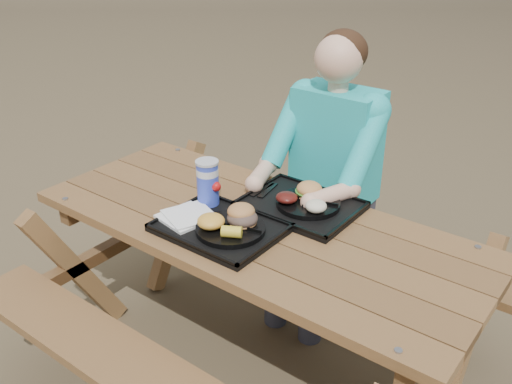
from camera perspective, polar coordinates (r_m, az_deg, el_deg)
The scene contains 18 objects.
ground at distance 2.67m, azimuth 0.00°, elevation -17.07°, with size 60.00×60.00×0.00m, color #999999.
picnic_table at distance 2.43m, azimuth 0.00°, elevation -10.69°, with size 1.80×1.49×0.75m, color #999999, non-canonical shape.
tray_near at distance 2.16m, azimuth -3.59°, elevation -3.64°, with size 0.45×0.35×0.02m, color black.
tray_far at distance 2.32m, azimuth 4.47°, elevation -1.43°, with size 0.45×0.35×0.02m, color black.
plate_near at distance 2.12m, azimuth -2.56°, elevation -3.69°, with size 0.26×0.26×0.02m, color black.
plate_far at distance 2.30m, azimuth 5.25°, elevation -1.11°, with size 0.26×0.26×0.02m, color black.
napkin_stack at distance 2.22m, azimuth -7.03°, elevation -2.40°, with size 0.18×0.18×0.02m, color white.
soda_cup at distance 2.28m, azimuth -4.84°, elevation 0.84°, with size 0.09×0.09×0.18m, color #1A31C5.
condiment_bbq at distance 2.23m, azimuth -1.47°, elevation -1.80°, with size 0.05×0.05×0.03m, color black.
condiment_mustard at distance 2.20m, azimuth -0.64°, elevation -2.22°, with size 0.05×0.05×0.03m, color yellow.
sandwich at distance 2.10m, azimuth -1.38°, elevation -1.82°, with size 0.11×0.11×0.11m, color #C07D44, non-canonical shape.
mac_cheese at distance 2.10m, azimuth -4.53°, elevation -2.93°, with size 0.10×0.10×0.05m, color #F7B941.
corn_cob at distance 2.04m, azimuth -2.45°, elevation -4.00°, with size 0.07×0.07×0.04m, color yellow, non-canonical shape.
cutlery_far at distance 2.41m, azimuth 1.18°, elevation 0.18°, with size 0.03×0.15×0.01m, color black.
burger at distance 2.32m, azimuth 5.36°, elevation 0.63°, with size 0.11×0.11×0.09m, color #D58D4B, non-canonical shape.
baked_beans at distance 2.27m, azimuth 3.09°, elevation -0.56°, with size 0.09×0.09×0.04m, color #511410.
potato_salad at distance 2.21m, azimuth 6.02°, elevation -1.41°, with size 0.08×0.08×0.05m, color white.
diner at distance 2.73m, azimuth 7.53°, elevation 0.16°, with size 0.48×0.84×1.28m, color teal, non-canonical shape.
Camera 1 is at (1.17, -1.53, 1.85)m, focal length 40.00 mm.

